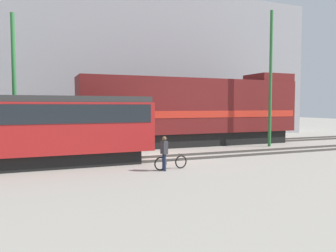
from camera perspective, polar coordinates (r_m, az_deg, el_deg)
The scene contains 10 objects.
ground_plane at distance 19.36m, azimuth -1.93°, elevation -5.36°, with size 120.00×120.00×0.00m, color gray.
track_near at distance 18.36m, azimuth -0.79°, elevation -5.62°, with size 60.00×1.50×0.14m.
track_far at distance 23.43m, azimuth -5.53°, elevation -3.66°, with size 60.00×1.51×0.14m.
building_backdrop at distance 32.56m, azimuth -10.28°, elevation 10.49°, with size 41.83×6.00×13.97m.
freight_locomotive at distance 24.91m, azimuth 4.57°, elevation 2.65°, with size 16.92×3.04×5.59m.
streetcar at distance 16.96m, azimuth -21.05°, elevation -0.11°, with size 10.67×2.54×3.46m.
bicycle at distance 15.46m, azimuth 0.51°, elevation -6.40°, with size 1.72×0.44×0.69m.
person at distance 15.03m, azimuth -0.67°, elevation -4.22°, with size 0.26×0.38×1.59m.
utility_pole_center at distance 19.68m, azimuth -25.20°, elevation 6.09°, with size 0.22×0.22×7.97m.
utility_pole_right at distance 25.36m, azimuth 17.42°, elevation 7.80°, with size 0.22×0.22×9.91m.
Camera 1 is at (-6.49, -17.99, 2.96)m, focal length 35.00 mm.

